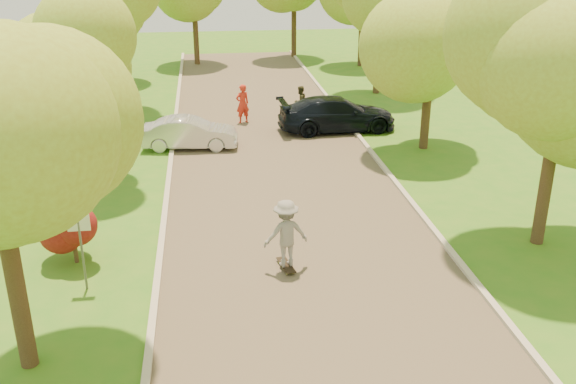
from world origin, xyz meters
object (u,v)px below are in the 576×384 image
silver_sedan (190,133)px  person_olive (300,102)px  longboard (286,265)px  street_sign (80,233)px  dark_sedan (337,114)px  person_striped (243,104)px  skateboarder (286,233)px

silver_sedan → person_olive: (5.30, 4.31, 0.11)m
longboard → street_sign: bearing=-6.7°
person_olive → silver_sedan: bearing=0.0°
street_sign → dark_sedan: bearing=55.0°
dark_sedan → person_striped: (-4.15, 1.82, 0.15)m
skateboarder → person_striped: size_ratio=1.01×
dark_sedan → longboard: (-3.96, -12.63, -0.67)m
silver_sedan → skateboarder: skateboarder is taller
silver_sedan → longboard: (2.64, -10.88, -0.55)m
silver_sedan → person_olive: size_ratio=2.61×
person_striped → person_olive: size_ratio=1.22×
silver_sedan → skateboarder: 11.20m
silver_sedan → dark_sedan: bearing=-69.8°
silver_sedan → longboard: silver_sedan is taller
silver_sedan → person_olive: bearing=-45.5°
person_striped → longboard: bearing=67.3°
longboard → dark_sedan: bearing=-118.3°
street_sign → skateboarder: 5.18m
dark_sedan → person_olive: bearing=24.0°
longboard → person_olive: size_ratio=0.65×
person_striped → person_olive: (2.85, 0.74, -0.17)m
dark_sedan → person_olive: (-1.30, 2.56, -0.01)m
skateboarder → person_olive: skateboarder is taller
silver_sedan → person_striped: 4.34m
street_sign → skateboarder: street_sign is taller
skateboarder → longboard: bearing=93.1°
street_sign → person_olive: street_sign is taller
dark_sedan → person_olive: size_ratio=3.51×
dark_sedan → longboard: size_ratio=5.40×
silver_sedan → longboard: size_ratio=4.02×
dark_sedan → longboard: bearing=159.7°
longboard → skateboarder: bearing=-86.9°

